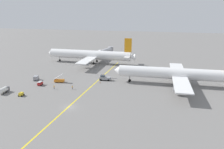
# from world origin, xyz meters

# --- Properties ---
(ground_plane) EXTENTS (600.00, 600.00, 0.00)m
(ground_plane) POSITION_xyz_m (0.00, 0.00, 0.00)
(ground_plane) COLOR slate
(taxiway_stripe) EXTENTS (2.54, 119.99, 0.01)m
(taxiway_stripe) POSITION_xyz_m (-0.33, 10.00, 0.00)
(taxiway_stripe) COLOR yellow
(taxiway_stripe) RESTS_ON ground
(airliner_at_gate_left) EXTENTS (58.64, 44.92, 16.57)m
(airliner_at_gate_left) POSITION_xyz_m (-16.16, 64.22, 5.35)
(airliner_at_gate_left) COLOR white
(airliner_at_gate_left) RESTS_ON ground
(airliner_being_pushed) EXTENTS (54.77, 45.78, 15.54)m
(airliner_being_pushed) POSITION_xyz_m (35.34, 33.84, 5.20)
(airliner_being_pushed) COLOR white
(airliner_being_pushed) RESTS_ON ground
(pushback_tug) EXTENTS (8.64, 3.08, 2.87)m
(pushback_tug) POSITION_xyz_m (3.07, 32.18, 1.21)
(pushback_tug) COLOR gray
(pushback_tug) RESTS_ON ground
(gse_fuel_bowser_stubby) EXTENTS (2.16, 4.97, 2.40)m
(gse_fuel_bowser_stubby) POSITION_xyz_m (-31.79, 5.58, 1.33)
(gse_fuel_bowser_stubby) COLOR silver
(gse_fuel_bowser_stubby) RESTS_ON ground
(gse_baggage_cart_trailing) EXTENTS (1.67, 2.78, 1.71)m
(gse_baggage_cart_trailing) POSITION_xyz_m (-22.98, 17.71, 0.86)
(gse_baggage_cart_trailing) COLOR red
(gse_baggage_cart_trailing) RESTS_ON ground
(gse_gpu_cart_small) EXTENTS (1.65, 2.14, 1.90)m
(gse_gpu_cart_small) POSITION_xyz_m (-22.97, 4.57, 0.79)
(gse_gpu_cart_small) COLOR gold
(gse_gpu_cart_small) RESTS_ON ground
(gse_container_dolly_flat) EXTENTS (3.04, 3.70, 2.15)m
(gse_container_dolly_flat) POSITION_xyz_m (-29.01, 23.69, 1.17)
(gse_container_dolly_flat) COLOR slate
(gse_container_dolly_flat) RESTS_ON ground
(gse_stair_truck_yellow) EXTENTS (4.89, 2.89, 4.06)m
(gse_stair_truck_yellow) POSITION_xyz_m (-16.74, 23.79, 1.03)
(gse_stair_truck_yellow) COLOR orange
(gse_stair_truck_yellow) RESTS_ON ground
(ground_crew_marshaller_foreground) EXTENTS (0.36, 0.36, 1.65)m
(ground_crew_marshaller_foreground) POSITION_xyz_m (-14.47, 15.05, 0.85)
(ground_crew_marshaller_foreground) COLOR #4C4C51
(ground_crew_marshaller_foreground) RESTS_ON ground
(ground_crew_wing_walker_right) EXTENTS (0.47, 0.36, 1.65)m
(ground_crew_wing_walker_right) POSITION_xyz_m (-6.78, 16.77, 0.86)
(ground_crew_wing_walker_right) COLOR #4C4C51
(ground_crew_wing_walker_right) RESTS_ON ground
(traffic_cone_nose_right) EXTENTS (0.44, 0.44, 0.60)m
(traffic_cone_nose_right) POSITION_xyz_m (2.17, 27.54, 0.28)
(traffic_cone_nose_right) COLOR orange
(traffic_cone_nose_right) RESTS_ON ground
(jet_bridge) EXTENTS (6.16, 17.00, 6.17)m
(jet_bridge) POSITION_xyz_m (-11.80, 89.25, 4.38)
(jet_bridge) COLOR #B7B7BC
(jet_bridge) RESTS_ON ground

